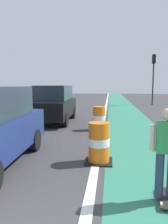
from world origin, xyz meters
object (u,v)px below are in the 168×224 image
at_px(skateboarder_on_lane, 166,152).
at_px(parked_suv_second, 54,104).
at_px(traffic_barrel_mid, 99,119).
at_px(traffic_light_corner, 154,71).
at_px(traffic_barrel_front, 99,143).

bearing_deg(skateboarder_on_lane, parked_suv_second, 116.67).
xyz_separation_m(traffic_barrel_mid, traffic_light_corner, (4.83, 13.25, 2.97)).
bearing_deg(traffic_light_corner, traffic_barrel_front, -104.78).
bearing_deg(traffic_light_corner, traffic_barrel_mid, -110.04).
distance_m(skateboarder_on_lane, traffic_barrel_mid, 6.36).
relative_size(traffic_barrel_front, traffic_light_corner, 0.21).
bearing_deg(traffic_light_corner, parked_suv_second, -123.28).
bearing_deg(skateboarder_on_lane, traffic_light_corner, 80.20).
distance_m(parked_suv_second, traffic_barrel_front, 6.85).
distance_m(skateboarder_on_lane, parked_suv_second, 9.08).
distance_m(skateboarder_on_lane, traffic_light_corner, 19.88).
relative_size(parked_suv_second, traffic_barrel_mid, 4.26).
bearing_deg(traffic_barrel_mid, traffic_barrel_front, -87.32).
height_order(traffic_barrel_front, traffic_barrel_mid, same).
distance_m(skateboarder_on_lane, traffic_barrel_front, 2.30).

